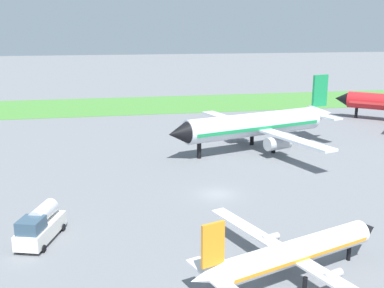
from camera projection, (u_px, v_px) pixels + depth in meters
The scene contains 5 objects.
ground_plane at pixel (218, 194), 55.48m from camera, with size 600.00×600.00×0.00m, color slate.
grass_taxiway_strip at pixel (153, 105), 119.85m from camera, with size 360.00×28.00×0.08m, color #478438.
airplane_foreground_turboprop at pixel (294, 252), 36.07m from camera, with size 18.44×21.32×6.61m.
airplane_midfield_jet at pixel (258, 125), 74.81m from camera, with size 31.99×32.31×11.70m.
fuel_truck_near_gate at pixel (40, 225), 42.99m from camera, with size 4.30×6.92×3.29m.
Camera 1 is at (-13.30, -50.63, 19.60)m, focal length 42.84 mm.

